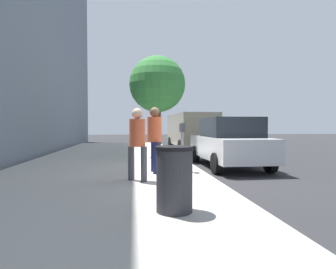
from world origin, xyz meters
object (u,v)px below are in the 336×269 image
Objects in this scene: pedestrian_bystander at (137,138)px; parked_van_far at (191,130)px; trash_bin at (174,179)px; parking_meter at (182,137)px; parked_sedan_near at (229,142)px; pedestrian_at_meter at (155,134)px; street_tree at (157,85)px.

parked_van_far reaches higher than pedestrian_bystander.
parking_meter is at bearing -11.97° from trash_bin.
parking_meter is 2.59m from parked_sedan_near.
pedestrian_at_meter is 0.42× the size of parked_sedan_near.
parked_sedan_near reaches higher than parking_meter.
parked_sedan_near is 6.50m from parked_van_far.
parking_meter is 1.40× the size of trash_bin.
pedestrian_bystander reaches higher than parked_sedan_near.
street_tree is (4.43, 0.33, 2.14)m from parking_meter.
street_tree is (-3.70, 2.32, 2.05)m from parked_van_far.
parked_van_far is 4.83m from street_tree.
parked_van_far reaches higher than parking_meter.
parked_sedan_near is at bearing -50.60° from parking_meter.
parking_meter reaches higher than trash_bin.
parked_van_far reaches higher than pedestrian_at_meter.
parked_van_far is at bearing -0.00° from parked_sedan_near.
parked_sedan_near is 4.36m from street_tree.
street_tree is (4.52, -0.48, 2.05)m from pedestrian_at_meter.
parking_meter is at bearing 166.21° from parked_van_far.
pedestrian_at_meter is at bearing 173.93° from street_tree.
trash_bin is (-3.57, -0.03, -0.60)m from pedestrian_at_meter.
trash_bin is at bearing 176.81° from street_tree.
parking_meter is at bearing -175.80° from street_tree.
trash_bin is (-3.66, 0.78, -0.51)m from parking_meter.
street_tree reaches higher than parking_meter.
parking_meter is at bearing -9.76° from pedestrian_bystander.
parked_van_far is 1.18× the size of street_tree.
parking_meter is 0.76× the size of pedestrian_at_meter.
pedestrian_bystander is at bearing 132.81° from parking_meter.
parked_van_far is 12.13m from trash_bin.
pedestrian_at_meter reaches higher than pedestrian_bystander.
parked_sedan_near is 5.99m from trash_bin.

